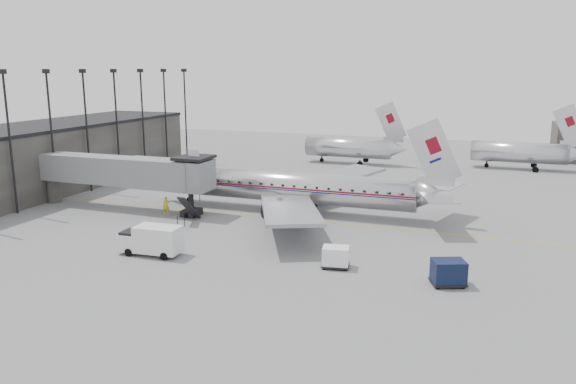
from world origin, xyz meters
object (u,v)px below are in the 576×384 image
at_px(baggage_cart_navy, 448,272).
at_px(baggage_cart_white, 336,257).
at_px(ramp_worker, 166,206).
at_px(service_van, 151,240).
at_px(airliner, 297,188).

bearing_deg(baggage_cart_navy, baggage_cart_white, 152.94).
bearing_deg(ramp_worker, baggage_cart_white, -44.47).
bearing_deg(ramp_worker, service_van, -83.77).
bearing_deg(ramp_worker, baggage_cart_navy, -39.41).
bearing_deg(baggage_cart_white, airliner, 108.81).
height_order(baggage_cart_white, ramp_worker, ramp_worker).
bearing_deg(baggage_cart_white, ramp_worker, 145.70).
xyz_separation_m(airliner, service_van, (-6.73, -17.77, -1.38)).
distance_m(airliner, baggage_cart_white, 17.78).
relative_size(baggage_cart_navy, baggage_cart_white, 1.21).
relative_size(airliner, ramp_worker, 17.50).
xyz_separation_m(baggage_cart_white, ramp_worker, (-21.32, 9.43, 0.08)).
bearing_deg(service_van, ramp_worker, 113.68).
relative_size(service_van, baggage_cart_white, 2.27).
bearing_deg(baggage_cart_navy, ramp_worker, 139.16).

